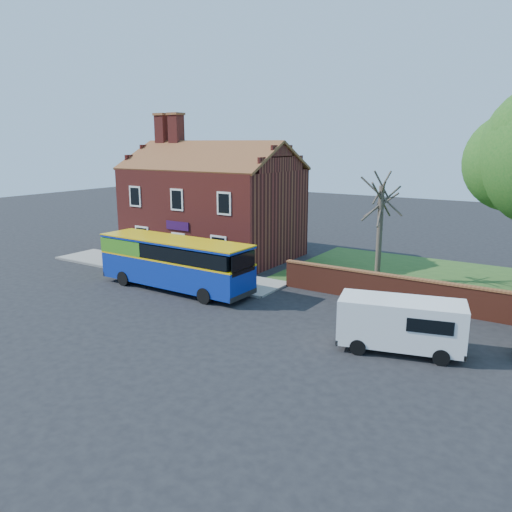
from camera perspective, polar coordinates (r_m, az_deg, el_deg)
The scene contains 9 objects.
ground at distance 25.73m, azimuth -8.01°, elevation -6.40°, with size 120.00×120.00×0.00m, color black.
pavement at distance 34.32m, azimuth -10.68°, elevation -1.49°, with size 18.00×3.50×0.12m, color gray.
kerb at distance 33.11m, azimuth -12.75°, elevation -2.10°, with size 18.00×0.15×0.14m, color slate.
grass_strip at distance 32.58m, azimuth 26.27°, elevation -3.47°, with size 26.00×12.00×0.04m, color #426B28.
shop_building at distance 38.00m, azimuth -4.97°, elevation 5.22°, with size 12.30×8.13×10.50m.
boundary_wall at distance 26.62m, azimuth 24.89°, elevation -5.01°, with size 22.00×0.38×1.60m.
bus at distance 29.55m, azimuth -9.72°, elevation -0.49°, with size 9.90×2.72×3.00m.
van_near at distance 21.43m, azimuth 16.28°, elevation -7.33°, with size 5.33×3.17×2.19m.
bare_tree at distance 31.26m, azimuth 13.96°, elevation 3.05°, with size 2.42×2.88×6.46m.
Camera 1 is at (15.97, -18.34, 8.43)m, focal length 35.00 mm.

